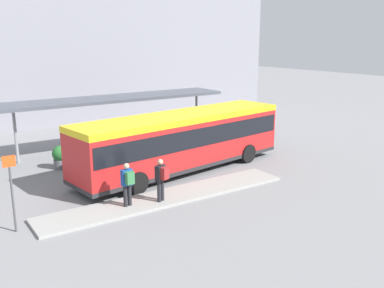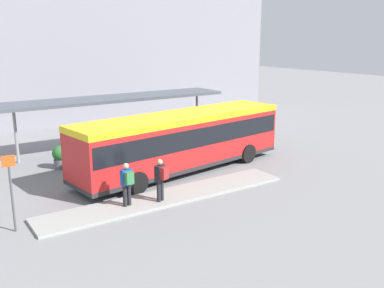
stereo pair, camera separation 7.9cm
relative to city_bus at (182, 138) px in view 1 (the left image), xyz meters
name	(u,v)px [view 1 (the left image)]	position (x,y,z in m)	size (l,w,h in m)	color
ground_plane	(183,171)	(-0.01, 0.00, -1.76)	(120.00, 120.00, 0.00)	gray
curb_island	(169,197)	(-2.59, -2.96, -1.70)	(11.38, 1.80, 0.12)	#9E9E99
city_bus	(182,138)	(0.00, 0.00, 0.00)	(12.09, 4.25, 2.99)	red
pedestrian_waiting	(161,177)	(-3.17, -3.35, -0.60)	(0.52, 0.56, 1.80)	#232328
pedestrian_companion	(128,182)	(-4.54, -3.06, -0.61)	(0.46, 0.49, 1.79)	#232328
bicycle_orange	(253,132)	(8.16, 3.76, -1.37)	(0.48, 1.80, 0.78)	black
bicycle_green	(247,129)	(8.35, 4.58, -1.37)	(0.48, 1.78, 0.77)	black
station_shelter	(116,99)	(-0.84, 6.18, 1.33)	(13.93, 2.74, 3.21)	#4C515B
potted_planter_near_shelter	(120,149)	(-1.85, 3.63, -1.12)	(0.73, 0.73, 1.21)	slate
potted_planter_far_side	(60,157)	(-5.10, 3.91, -1.12)	(0.84, 0.84, 1.23)	slate
platform_sign	(12,190)	(-8.77, -2.72, -0.20)	(0.44, 0.08, 2.80)	#4C4C51
station_building	(89,1)	(3.91, 22.29, 8.20)	(29.36, 14.96, 19.90)	gray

